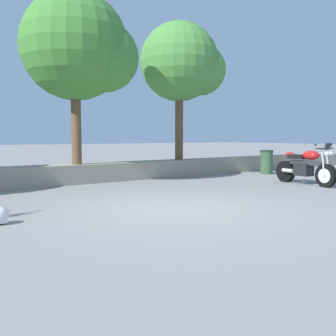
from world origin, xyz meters
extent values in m
plane|color=gray|center=(0.00, 0.00, 0.00)|extent=(120.00, 120.00, 0.00)
cube|color=gray|center=(0.00, 4.80, 0.28)|extent=(36.00, 0.80, 0.55)
cylinder|color=black|center=(5.12, 0.11, 0.31)|extent=(0.22, 0.63, 0.62)
cylinder|color=black|center=(5.30, 1.54, 0.31)|extent=(0.26, 0.64, 0.62)
cylinder|color=silver|center=(5.12, 0.11, 0.31)|extent=(0.21, 0.40, 0.38)
cube|color=black|center=(5.22, 0.87, 0.41)|extent=(0.38, 0.52, 0.34)
cube|color=#2D2D30|center=(5.20, 0.77, 0.61)|extent=(0.28, 1.11, 0.12)
ellipsoid|color=red|center=(5.18, 0.63, 0.83)|extent=(0.40, 0.56, 0.26)
cube|color=black|center=(5.24, 1.10, 0.77)|extent=(0.33, 0.59, 0.12)
ellipsoid|color=red|center=(5.28, 1.40, 0.81)|extent=(0.25, 0.31, 0.16)
cylinder|color=#2D2D30|center=(5.13, 0.19, 1.03)|extent=(0.66, 0.12, 0.04)
sphere|color=silver|center=(5.18, 0.04, 0.89)|extent=(0.13, 0.13, 0.13)
sphere|color=silver|center=(5.04, 0.06, 0.89)|extent=(0.13, 0.13, 0.13)
cube|color=#26282D|center=(5.12, 0.09, 1.09)|extent=(0.21, 0.12, 0.18)
cylinder|color=silver|center=(5.11, 1.32, 0.36)|extent=(0.16, 0.39, 0.11)
cylinder|color=silver|center=(5.21, 0.14, 0.67)|extent=(0.06, 0.17, 0.73)
cylinder|color=silver|center=(5.03, 0.16, 0.67)|extent=(0.06, 0.17, 0.73)
sphere|color=#2D2D30|center=(5.43, 0.19, 1.13)|extent=(0.07, 0.07, 0.07)
sphere|color=#2D2D30|center=(4.84, 0.27, 1.13)|extent=(0.07, 0.07, 0.07)
ellipsoid|color=black|center=(-2.91, 0.45, 0.15)|extent=(0.23, 0.06, 0.12)
cube|color=silver|center=(-2.91, 0.45, 0.07)|extent=(0.20, 0.08, 0.08)
cylinder|color=brown|center=(0.08, 4.76, 1.64)|extent=(0.28, 0.28, 2.19)
sphere|color=#428433|center=(0.08, 4.76, 3.86)|extent=(3.01, 3.01, 3.01)
sphere|color=#428433|center=(0.76, 4.31, 3.56)|extent=(1.96, 1.96, 1.96)
cylinder|color=brown|center=(3.93, 5.00, 1.72)|extent=(0.28, 0.28, 2.34)
sphere|color=#4C8E3D|center=(3.93, 5.00, 3.90)|extent=(2.69, 2.69, 2.69)
sphere|color=#4C8E3D|center=(4.54, 4.60, 3.63)|extent=(1.75, 1.75, 1.75)
cylinder|color=#335638|center=(6.74, 3.48, 0.40)|extent=(0.44, 0.44, 0.80)
cylinder|color=#1E3421|center=(6.74, 3.48, 0.83)|extent=(0.46, 0.46, 0.06)
camera|label=1|loc=(-4.18, -5.70, 1.35)|focal=41.13mm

